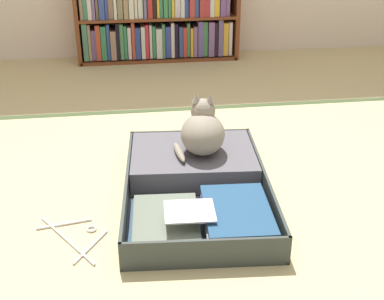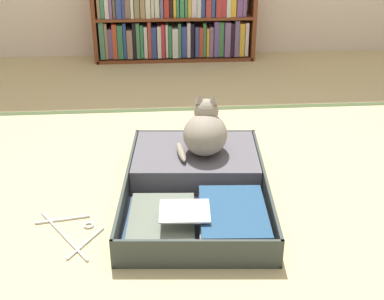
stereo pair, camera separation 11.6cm
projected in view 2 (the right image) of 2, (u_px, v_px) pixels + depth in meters
The scene contains 6 objects.
ground_plane at pixel (233, 220), 2.00m from camera, with size 10.00×10.00×0.00m, color #CCB882.
tatami_border at pixel (205, 108), 3.07m from camera, with size 4.80×0.05×0.00m.
bookshelf at pixel (174, 19), 3.88m from camera, with size 1.23×0.23×0.66m.
open_suitcase at pixel (198, 181), 2.19m from camera, with size 0.65×0.95×0.12m.
black_cat at pixel (205, 131), 2.25m from camera, with size 0.25×0.28×0.26m.
clothes_hanger at pixel (72, 232), 1.93m from camera, with size 0.27×0.33×0.01m.
Camera 2 is at (-0.29, -1.66, 1.14)m, focal length 47.54 mm.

